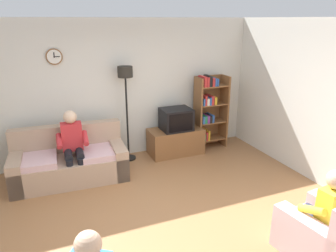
{
  "coord_description": "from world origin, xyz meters",
  "views": [
    {
      "loc": [
        -1.38,
        -3.3,
        2.67
      ],
      "look_at": [
        0.42,
        1.07,
        1.06
      ],
      "focal_mm": 33.64,
      "sensor_mm": 36.0,
      "label": 1
    }
  ],
  "objects_px": {
    "bookshelf": "(209,109)",
    "person_on_couch": "(73,143)",
    "person_in_right_armchair": "(324,208)",
    "armchair_near_bookshelf": "(326,235)",
    "couch": "(70,162)",
    "tv": "(176,119)",
    "tv_stand": "(176,141)",
    "floor_lamp": "(126,88)"
  },
  "relations": [
    {
      "from": "couch",
      "to": "floor_lamp",
      "type": "bearing_deg",
      "value": 19.48
    },
    {
      "from": "couch",
      "to": "tv_stand",
      "type": "xyz_separation_m",
      "value": [
        2.15,
        0.31,
        -0.05
      ]
    },
    {
      "from": "tv",
      "to": "floor_lamp",
      "type": "bearing_deg",
      "value": 172.83
    },
    {
      "from": "tv_stand",
      "to": "tv",
      "type": "relative_size",
      "value": 1.83
    },
    {
      "from": "tv_stand",
      "to": "bookshelf",
      "type": "height_order",
      "value": "bookshelf"
    },
    {
      "from": "tv",
      "to": "bookshelf",
      "type": "distance_m",
      "value": 0.81
    },
    {
      "from": "bookshelf",
      "to": "person_in_right_armchair",
      "type": "relative_size",
      "value": 1.41
    },
    {
      "from": "person_on_couch",
      "to": "floor_lamp",
      "type": "bearing_deg",
      "value": 25.58
    },
    {
      "from": "couch",
      "to": "tv",
      "type": "relative_size",
      "value": 3.23
    },
    {
      "from": "tv",
      "to": "person_on_couch",
      "type": "xyz_separation_m",
      "value": [
        -2.07,
        -0.4,
        -0.05
      ]
    },
    {
      "from": "tv_stand",
      "to": "floor_lamp",
      "type": "bearing_deg",
      "value": 174.24
    },
    {
      "from": "armchair_near_bookshelf",
      "to": "floor_lamp",
      "type": "bearing_deg",
      "value": 111.44
    },
    {
      "from": "bookshelf",
      "to": "floor_lamp",
      "type": "xyz_separation_m",
      "value": [
        -1.78,
        0.03,
        0.6
      ]
    },
    {
      "from": "tv",
      "to": "floor_lamp",
      "type": "xyz_separation_m",
      "value": [
        -0.98,
        0.12,
        0.7
      ]
    },
    {
      "from": "bookshelf",
      "to": "person_on_couch",
      "type": "distance_m",
      "value": 2.91
    },
    {
      "from": "floor_lamp",
      "to": "person_in_right_armchair",
      "type": "height_order",
      "value": "floor_lamp"
    },
    {
      "from": "person_on_couch",
      "to": "person_in_right_armchair",
      "type": "xyz_separation_m",
      "value": [
        2.47,
        -2.93,
        -0.09
      ]
    },
    {
      "from": "couch",
      "to": "armchair_near_bookshelf",
      "type": "height_order",
      "value": "same"
    },
    {
      "from": "couch",
      "to": "bookshelf",
      "type": "distance_m",
      "value": 3.01
    },
    {
      "from": "bookshelf",
      "to": "tv_stand",
      "type": "bearing_deg",
      "value": -175.1
    },
    {
      "from": "person_in_right_armchair",
      "to": "couch",
      "type": "bearing_deg",
      "value": 129.94
    },
    {
      "from": "armchair_near_bookshelf",
      "to": "person_on_couch",
      "type": "height_order",
      "value": "person_on_couch"
    },
    {
      "from": "floor_lamp",
      "to": "tv_stand",
      "type": "bearing_deg",
      "value": -5.76
    },
    {
      "from": "tv",
      "to": "tv_stand",
      "type": "bearing_deg",
      "value": 90.0
    },
    {
      "from": "tv_stand",
      "to": "bookshelf",
      "type": "distance_m",
      "value": 0.99
    },
    {
      "from": "floor_lamp",
      "to": "person_in_right_armchair",
      "type": "bearing_deg",
      "value": -68.21
    },
    {
      "from": "armchair_near_bookshelf",
      "to": "person_on_couch",
      "type": "relative_size",
      "value": 0.78
    },
    {
      "from": "couch",
      "to": "armchair_near_bookshelf",
      "type": "xyz_separation_m",
      "value": [
        2.55,
        -3.13,
        -0.02
      ]
    },
    {
      "from": "tv_stand",
      "to": "floor_lamp",
      "type": "distance_m",
      "value": 1.54
    },
    {
      "from": "tv_stand",
      "to": "person_in_right_armchair",
      "type": "bearing_deg",
      "value": -83.25
    },
    {
      "from": "bookshelf",
      "to": "floor_lamp",
      "type": "relative_size",
      "value": 0.86
    },
    {
      "from": "couch",
      "to": "floor_lamp",
      "type": "relative_size",
      "value": 1.05
    },
    {
      "from": "tv_stand",
      "to": "tv",
      "type": "xyz_separation_m",
      "value": [
        0.0,
        -0.02,
        0.49
      ]
    },
    {
      "from": "bookshelf",
      "to": "tv",
      "type": "bearing_deg",
      "value": -173.36
    },
    {
      "from": "couch",
      "to": "person_on_couch",
      "type": "relative_size",
      "value": 1.56
    },
    {
      "from": "tv_stand",
      "to": "armchair_near_bookshelf",
      "type": "relative_size",
      "value": 1.14
    },
    {
      "from": "armchair_near_bookshelf",
      "to": "person_in_right_armchair",
      "type": "bearing_deg",
      "value": 96.76
    },
    {
      "from": "bookshelf",
      "to": "person_in_right_armchair",
      "type": "xyz_separation_m",
      "value": [
        -0.4,
        -3.42,
        -0.24
      ]
    },
    {
      "from": "person_in_right_armchair",
      "to": "tv_stand",
      "type": "bearing_deg",
      "value": 96.75
    },
    {
      "from": "floor_lamp",
      "to": "armchair_near_bookshelf",
      "type": "height_order",
      "value": "floor_lamp"
    },
    {
      "from": "floor_lamp",
      "to": "person_on_couch",
      "type": "bearing_deg",
      "value": -154.42
    },
    {
      "from": "couch",
      "to": "tv",
      "type": "bearing_deg",
      "value": 7.65
    }
  ]
}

